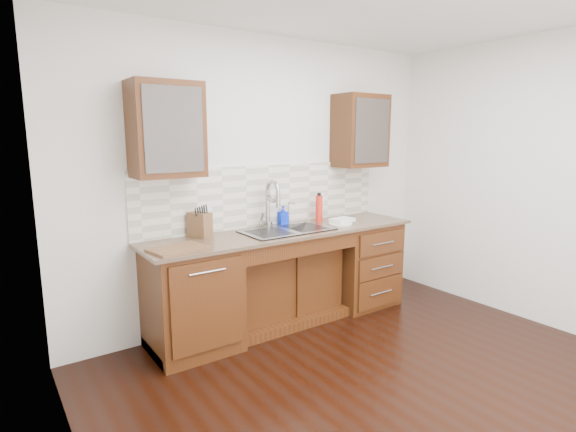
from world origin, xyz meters
TOP-DOWN VIEW (x-y plane):
  - ground at (0.00, 0.00)m, footprint 4.00×3.50m
  - wall_back at (0.00, 1.80)m, footprint 4.00×0.10m
  - wall_left at (-2.05, 0.00)m, footprint 0.10×3.50m
  - wall_right at (2.05, 0.00)m, footprint 0.10×3.50m
  - base_cabinet_left at (-0.95, 1.44)m, footprint 0.70×0.62m
  - base_cabinet_center at (0.00, 1.53)m, footprint 1.20×0.44m
  - base_cabinet_right at (0.95, 1.44)m, footprint 0.70×0.62m
  - countertop at (0.00, 1.43)m, footprint 2.70×0.65m
  - backsplash at (0.00, 1.74)m, footprint 2.70×0.02m
  - sink at (0.00, 1.41)m, footprint 0.84×0.46m
  - faucet at (-0.07, 1.64)m, footprint 0.04×0.04m
  - filter_tap at (0.18, 1.65)m, footprint 0.02×0.02m
  - upper_cabinet_left at (-1.05, 1.58)m, footprint 0.55×0.34m
  - upper_cabinet_right at (1.05, 1.58)m, footprint 0.55×0.34m
  - outlet_left at (-0.65, 1.73)m, footprint 0.08×0.01m
  - outlet_right at (0.65, 1.73)m, footprint 0.08×0.01m
  - soap_bottle at (0.13, 1.68)m, footprint 0.09×0.10m
  - water_bottle at (0.53, 1.60)m, footprint 0.09×0.09m
  - plate at (0.60, 1.35)m, footprint 0.27×0.27m
  - dish_towel at (0.65, 1.39)m, footprint 0.24×0.19m
  - knife_block at (-0.77, 1.63)m, footprint 0.19×0.23m
  - cutting_board at (-1.10, 1.31)m, footprint 0.46×0.35m
  - cup_left_a at (-1.15, 1.58)m, footprint 0.17×0.17m
  - cup_left_b at (-0.90, 1.58)m, footprint 0.11×0.11m
  - cup_right_a at (1.00, 1.58)m, footprint 0.13×0.13m
  - cup_right_b at (1.19, 1.58)m, footprint 0.11×0.11m

SIDE VIEW (x-z plane):
  - ground at x=0.00m, z-range -0.10..0.00m
  - base_cabinet_center at x=0.00m, z-range 0.00..0.70m
  - base_cabinet_left at x=-0.95m, z-range 0.00..0.88m
  - base_cabinet_right at x=0.95m, z-range 0.00..0.88m
  - sink at x=0.00m, z-range 0.73..0.92m
  - countertop at x=0.00m, z-range 0.88..0.91m
  - plate at x=0.60m, z-range 0.91..0.92m
  - cutting_board at x=-1.10m, z-range 0.91..0.93m
  - dish_towel at x=0.65m, z-range 0.93..0.96m
  - soap_bottle at x=0.13m, z-range 0.91..1.10m
  - knife_block at x=-0.77m, z-range 0.91..1.13m
  - filter_tap at x=0.18m, z-range 0.91..1.15m
  - water_bottle at x=0.53m, z-range 0.91..1.18m
  - faucet at x=-0.07m, z-range 0.91..1.31m
  - outlet_left at x=-0.65m, z-range 1.06..1.18m
  - outlet_right at x=0.65m, z-range 1.06..1.18m
  - backsplash at x=0.00m, z-range 0.91..1.50m
  - wall_back at x=0.00m, z-range 0.00..2.70m
  - wall_left at x=-2.05m, z-range 0.00..2.70m
  - wall_right at x=2.05m, z-range 0.00..2.70m
  - cup_left_b at x=-0.90m, z-range 1.72..1.81m
  - cup_right_a at x=1.00m, z-range 1.72..1.81m
  - cup_right_b at x=1.19m, z-range 1.72..1.82m
  - cup_left_a at x=-1.15m, z-range 1.72..1.83m
  - upper_cabinet_left at x=-1.05m, z-range 1.45..2.20m
  - upper_cabinet_right at x=1.05m, z-range 1.45..2.20m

